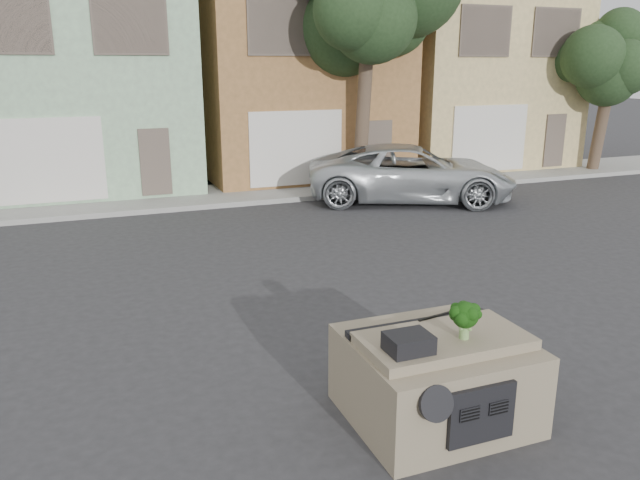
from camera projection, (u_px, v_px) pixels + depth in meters
ground_plane at (337, 323)px, 10.22m from camera, size 120.00×120.00×0.00m
sidewalk at (208, 196)px, 19.61m from camera, size 40.00×3.00×0.15m
townhouse_mint at (75, 74)px, 20.96m from camera, size 7.20×8.20×7.55m
townhouse_tan at (287, 72)px, 23.58m from camera, size 7.20×8.20×7.55m
townhouse_beige at (456, 72)px, 26.20m from camera, size 7.20×8.20×7.55m
silver_pickup at (410, 201)px, 19.29m from camera, size 6.87×5.15×1.73m
tree_near at (364, 59)px, 19.59m from camera, size 4.40×4.00×8.50m
tree_far at (604, 94)px, 23.42m from camera, size 3.20×3.00×6.00m
car_dashboard at (435, 374)px, 7.37m from camera, size 2.00×1.80×1.12m
instrument_hump at (409, 343)px, 6.68m from camera, size 0.48×0.38×0.20m
wiper_arm at (441, 315)px, 7.66m from camera, size 0.69×0.15×0.02m
broccoli at (465, 320)px, 6.97m from camera, size 0.47×0.47×0.44m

